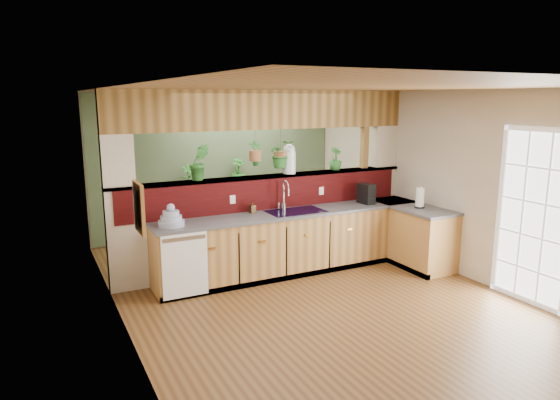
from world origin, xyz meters
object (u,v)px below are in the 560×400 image
paper_towel (420,198)px  shelving_console (214,210)px  dish_stack (171,219)px  faucet (285,194)px  glass_jar (289,159)px  soap_dispenser (252,207)px  coffee_maker (367,195)px

paper_towel → shelving_console: 3.67m
dish_stack → paper_towel: (3.55, -0.59, 0.05)m
dish_stack → shelving_console: dish_stack is taller
faucet → glass_jar: 0.55m
dish_stack → soap_dispenser: dish_stack is taller
faucet → paper_towel: faucet is taller
faucet → dish_stack: (-1.71, -0.19, -0.14)m
soap_dispenser → dish_stack: bearing=-170.3°
coffee_maker → paper_towel: (0.52, -0.60, 0.00)m
glass_jar → shelving_console: glass_jar is taller
soap_dispenser → coffee_maker: bearing=-6.3°
dish_stack → soap_dispenser: size_ratio=1.92×
shelving_console → faucet: bearing=-100.2°
faucet → dish_stack: 1.73m
dish_stack → coffee_maker: 3.03m
paper_towel → shelving_console: paper_towel is taller
dish_stack → paper_towel: 3.60m
dish_stack → shelving_console: (1.37, 2.30, -0.49)m
faucet → glass_jar: bearing=49.2°
soap_dispenser → glass_jar: 0.95m
coffee_maker → glass_jar: 1.33m
paper_towel → shelving_console: (-2.18, 2.89, -0.54)m
faucet → coffee_maker: size_ratio=1.44×
soap_dispenser → coffee_maker: 1.84m
glass_jar → dish_stack: bearing=-168.0°
faucet → coffee_maker: faucet is taller
glass_jar → shelving_console: (-0.53, 1.90, -1.11)m
dish_stack → glass_jar: 2.04m
soap_dispenser → shelving_console: soap_dispenser is taller
paper_towel → glass_jar: 2.01m
faucet → soap_dispenser: faucet is taller
coffee_maker → glass_jar: glass_jar is taller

